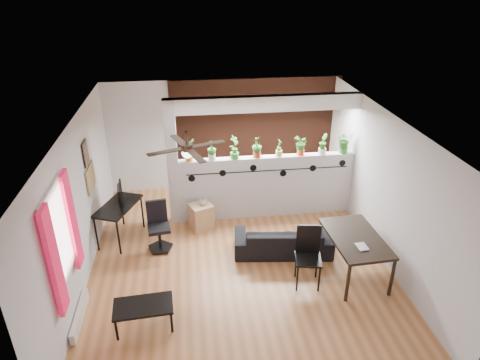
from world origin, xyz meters
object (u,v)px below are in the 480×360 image
Objects in this scene: potted_plant_6 at (323,143)px; folding_chair at (308,250)px; coffee_table at (143,307)px; potted_plant_4 at (279,146)px; cube_shelf at (201,216)px; potted_plant_3 at (257,146)px; potted_plant_2 at (234,147)px; cup at (203,203)px; potted_plant_5 at (301,145)px; sofa at (283,240)px; potted_plant_0 at (189,150)px; ceiling_fan at (187,149)px; potted_plant_1 at (212,149)px; potted_plant_7 at (344,142)px; office_chair at (159,229)px; computer_desk at (118,208)px; dining_table at (355,241)px.

potted_plant_6 reaches higher than folding_chair.
potted_plant_4 is at bearing 48.69° from coffee_table.
cube_shelf is at bearing -172.34° from potted_plant_6.
potted_plant_3 is 0.43× the size of folding_chair.
potted_plant_3 is (0.45, -0.00, -0.02)m from potted_plant_2.
cup is at bearing -163.18° from potted_plant_3.
cup is 2.80m from coffee_table.
coffee_table is (-3.04, -2.94, -1.22)m from potted_plant_5.
sofa is 0.96m from folding_chair.
potted_plant_0 is 0.94× the size of potted_plant_3.
ceiling_fan is 1.36× the size of coffee_table.
potted_plant_0 reaches higher than potted_plant_4.
potted_plant_1 is 2.80m from folding_chair.
potted_plant_7 is 2.76m from folding_chair.
potted_plant_0 is at bearing 180.00° from potted_plant_1.
ceiling_fan is 2.75× the size of potted_plant_6.
office_chair is (-0.81, -0.61, 0.16)m from cube_shelf.
potted_plant_4 is 0.90m from potted_plant_6.
computer_desk is (-4.10, -0.54, -0.91)m from potted_plant_6.
cube_shelf is at bearing -168.19° from potted_plant_4.
cube_shelf is at bearing 82.21° from ceiling_fan.
potted_plant_5 reaches higher than cube_shelf.
sofa is 2.89m from coffee_table.
potted_plant_1 reaches higher than office_chair.
potted_plant_1 is 1.38m from cube_shelf.
potted_plant_7 is 3.12m from cup.
potted_plant_2 is at bearing 62.86° from ceiling_fan.
cube_shelf is at bearing 37.02° from office_chair.
potted_plant_2 reaches higher than potted_plant_0.
dining_table is 0.84m from folding_chair.
coffee_table is (-0.96, -2.60, 0.09)m from cube_shelf.
computer_desk is 3.65m from folding_chair.
sofa is 1.47× the size of computer_desk.
potted_plant_2 is 2.06m from sofa.
cup is at bearing -172.19° from potted_plant_6.
potted_plant_7 is at bearing 0.00° from potted_plant_3.
sofa is at bearing 14.61° from ceiling_fan.
sofa is at bearing -128.00° from potted_plant_6.
cup is (-0.67, -0.34, -1.03)m from potted_plant_2.
potted_plant_4 is at bearing 180.00° from potted_plant_6.
cube_shelf is at bearing -163.85° from potted_plant_3.
cube_shelf is at bearing -154.81° from potted_plant_2.
potted_plant_6 is 0.42× the size of folding_chair.
potted_plant_7 reaches higher than potted_plant_5.
potted_plant_7 reaches higher than cube_shelf.
potted_plant_4 is at bearing 180.00° from potted_plant_5.
potted_plant_7 reaches higher than potted_plant_0.
potted_plant_2 is 2.94m from dining_table.
potted_plant_2 is 1.09× the size of potted_plant_6.
potted_plant_6 is (1.81, -0.00, -0.02)m from potted_plant_2.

